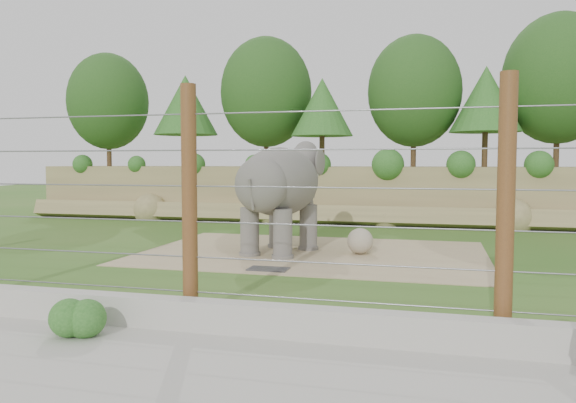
# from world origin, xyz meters

# --- Properties ---
(ground) EXTENTS (90.00, 90.00, 0.00)m
(ground) POSITION_xyz_m (0.00, 0.00, 0.00)
(ground) COLOR #30671D
(ground) RESTS_ON ground
(back_embankment) EXTENTS (30.00, 5.52, 8.77)m
(back_embankment) POSITION_xyz_m (0.59, 12.68, 3.97)
(back_embankment) COLOR olive
(back_embankment) RESTS_ON ground
(dirt_patch) EXTENTS (10.00, 7.00, 0.02)m
(dirt_patch) POSITION_xyz_m (0.50, 3.00, 0.01)
(dirt_patch) COLOR tan
(dirt_patch) RESTS_ON ground
(drain_grate) EXTENTS (1.00, 0.60, 0.03)m
(drain_grate) POSITION_xyz_m (-0.01, 0.11, 0.04)
(drain_grate) COLOR #262628
(drain_grate) RESTS_ON dirt_patch
(elephant) EXTENTS (2.52, 4.33, 3.29)m
(elephant) POSITION_xyz_m (-0.45, 2.78, 1.64)
(elephant) COLOR slate
(elephant) RESTS_ON ground
(stone_ball) EXTENTS (0.76, 0.76, 0.76)m
(stone_ball) POSITION_xyz_m (1.90, 3.08, 0.40)
(stone_ball) COLOR gray
(stone_ball) RESTS_ON dirt_patch
(retaining_wall) EXTENTS (26.00, 0.35, 0.50)m
(retaining_wall) POSITION_xyz_m (0.00, -5.00, 0.25)
(retaining_wall) COLOR #B9B5AB
(retaining_wall) RESTS_ON ground
(walkway) EXTENTS (26.00, 4.00, 0.01)m
(walkway) POSITION_xyz_m (0.00, -7.00, 0.01)
(walkway) COLOR #B9B5AB
(walkway) RESTS_ON ground
(barrier_fence) EXTENTS (20.26, 0.26, 4.00)m
(barrier_fence) POSITION_xyz_m (0.00, -4.50, 2.00)
(barrier_fence) COLOR brown
(barrier_fence) RESTS_ON ground
(walkway_shrub) EXTENTS (0.61, 0.61, 0.61)m
(walkway_shrub) POSITION_xyz_m (-1.32, -5.80, 0.31)
(walkway_shrub) COLOR #276020
(walkway_shrub) RESTS_ON walkway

